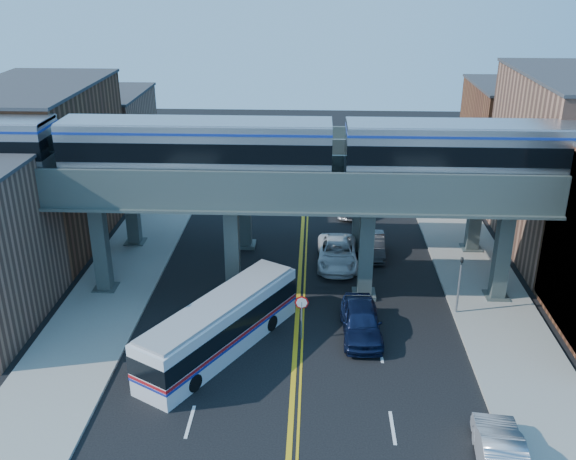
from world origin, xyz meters
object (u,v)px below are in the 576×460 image
transit_train (197,147)px  stop_sign (302,311)px  traffic_signal (460,279)px  car_parked_curb (501,453)px  transit_bus (221,326)px  car_lane_d (354,200)px  car_lane_a (361,321)px  car_lane_b (373,245)px  car_lane_c (337,253)px

transit_train → stop_sign: (6.10, -5.00, -7.50)m
traffic_signal → car_parked_curb: bearing=-93.3°
stop_sign → transit_train: bearing=140.6°
transit_bus → car_lane_d: 22.31m
transit_train → car_lane_a: (9.33, -4.47, -8.38)m
transit_train → stop_sign: 10.88m
car_lane_b → car_parked_curb: car_parked_curb is taller
traffic_signal → car_lane_a: (-5.67, -2.47, -1.41)m
transit_bus → car_lane_b: transit_bus is taller
car_lane_b → car_lane_c: (-2.53, -1.55, 0.08)m
transit_train → car_parked_curb: 21.92m
transit_bus → car_lane_b: 15.11m
stop_sign → car_lane_a: (3.23, 0.53, -0.87)m
transit_train → stop_sign: bearing=-39.4°
stop_sign → car_lane_b: size_ratio=0.61×
transit_train → traffic_signal: 16.66m
traffic_signal → car_lane_d: traffic_signal is taller
car_lane_b → car_lane_d: bearing=97.9°
car_lane_b → car_lane_d: (-0.90, 8.63, 0.15)m
stop_sign → transit_bus: (-4.19, -1.23, -0.33)m
car_lane_c → car_parked_curb: bearing=-71.9°
car_lane_a → car_lane_d: size_ratio=0.88×
car_lane_d → transit_bus: bearing=-105.9°
transit_train → car_lane_d: (9.89, 14.59, -8.40)m
car_lane_b → transit_bus: bearing=-124.1°
transit_train → car_parked_curb: size_ratio=9.47×
transit_bus → car_lane_b: size_ratio=2.44×
car_lane_b → car_lane_d: 8.68m
car_lane_a → car_lane_c: size_ratio=0.92×
stop_sign → car_parked_curb: size_ratio=0.53×
transit_train → stop_sign: transit_train is taller
transit_bus → car_lane_a: transit_bus is taller
car_lane_d → traffic_signal: bearing=-67.8°
car_parked_curb → transit_train: bearing=-39.4°
car_lane_b → car_lane_c: bearing=-146.6°
car_lane_a → transit_bus: bearing=-168.3°
car_lane_c → car_parked_curb: size_ratio=1.14×
car_lane_b → traffic_signal: bearing=-60.2°
traffic_signal → car_parked_curb: size_ratio=0.82×
car_lane_a → stop_sign: bearing=-172.3°
car_lane_d → car_lane_a: bearing=-86.6°
traffic_signal → car_lane_b: (-4.20, 7.96, -1.59)m
traffic_signal → transit_train: bearing=172.4°
traffic_signal → car_parked_curb: 12.42m
car_lane_b → car_lane_c: 2.96m
stop_sign → car_lane_c: bearing=77.0°
transit_train → car_lane_c: bearing=28.1°
transit_bus → car_lane_d: (7.98, 20.82, -0.57)m
transit_train → transit_bus: (1.91, -6.23, -7.83)m
car_lane_a → car_parked_curb: size_ratio=1.05×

